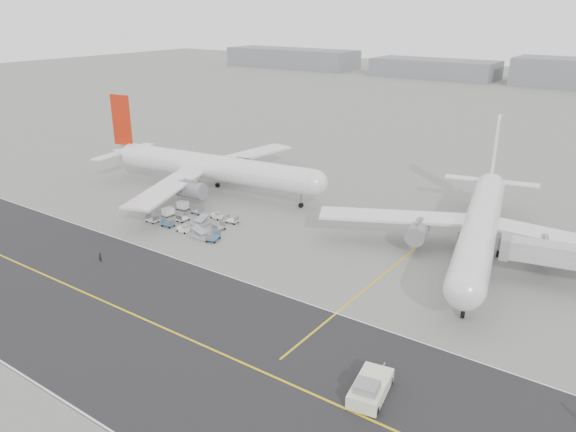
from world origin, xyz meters
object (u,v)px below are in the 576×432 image
Objects in this scene: airliner_a at (209,167)px; ground_crew_a at (100,257)px; pushback_tug at (370,388)px; jet_bridge at (565,258)px; airliner_b at (481,224)px.

ground_crew_a is at bearing -171.17° from airliner_a.
pushback_tug is 50.77m from ground_crew_a.
jet_bridge is 11.19× the size of ground_crew_a.
jet_bridge is (72.39, -4.18, -0.95)m from airliner_a.
airliner_b is at bearing 149.16° from jet_bridge.
airliner_b reaches higher than ground_crew_a.
airliner_b reaches higher than pushback_tug.
jet_bridge reaches higher than pushback_tug.
jet_bridge is (13.49, -4.67, -0.75)m from airliner_b.
ground_crew_a is at bearing 164.42° from pushback_tug.
pushback_tug is at bearing -99.74° from airliner_b.
airliner_b reaches higher than jet_bridge.
airliner_a is 6.29× the size of pushback_tug.
airliner_b is 61.44m from ground_crew_a.
pushback_tug is (61.16, -41.96, -4.58)m from airliner_a.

